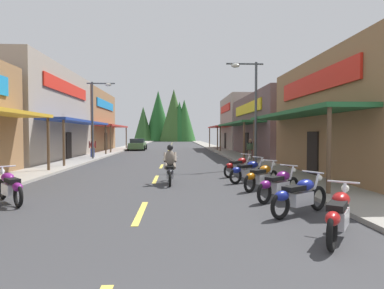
{
  "coord_description": "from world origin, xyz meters",
  "views": [
    {
      "loc": [
        0.9,
        -0.91,
        1.99
      ],
      "look_at": [
        2.48,
        30.53,
        0.92
      ],
      "focal_mm": 29.44,
      "sensor_mm": 36.0,
      "label": 1
    }
  ],
  "objects_px": {
    "motorcycle_parked_right_1": "(300,195)",
    "rider_cruising_lead": "(170,167)",
    "streetlamp_left": "(97,109)",
    "motorcycle_parked_right_5": "(239,166)",
    "motorcycle_parked_right_2": "(279,184)",
    "motorcycle_parked_right_4": "(249,171)",
    "motorcycle_parked_left_2": "(10,186)",
    "pedestrian_browsing": "(250,149)",
    "motorcycle_parked_right_3": "(262,176)",
    "pedestrian_waiting": "(92,147)",
    "pedestrian_by_shop": "(250,147)",
    "parked_car_curbside": "(138,144)",
    "streetlamp_right": "(250,99)",
    "motorcycle_parked_right_0": "(339,214)"
  },
  "relations": [
    {
      "from": "pedestrian_browsing",
      "to": "pedestrian_waiting",
      "type": "bearing_deg",
      "value": -130.35
    },
    {
      "from": "streetlamp_right",
      "to": "rider_cruising_lead",
      "type": "bearing_deg",
      "value": -130.54
    },
    {
      "from": "motorcycle_parked_right_4",
      "to": "motorcycle_parked_right_1",
      "type": "bearing_deg",
      "value": -121.08
    },
    {
      "from": "motorcycle_parked_right_1",
      "to": "motorcycle_parked_left_2",
      "type": "height_order",
      "value": "same"
    },
    {
      "from": "motorcycle_parked_right_2",
      "to": "motorcycle_parked_right_3",
      "type": "relative_size",
      "value": 1.04
    },
    {
      "from": "streetlamp_right",
      "to": "motorcycle_parked_right_5",
      "type": "height_order",
      "value": "streetlamp_right"
    },
    {
      "from": "streetlamp_left",
      "to": "streetlamp_right",
      "type": "bearing_deg",
      "value": -32.44
    },
    {
      "from": "streetlamp_left",
      "to": "motorcycle_parked_right_3",
      "type": "height_order",
      "value": "streetlamp_left"
    },
    {
      "from": "streetlamp_left",
      "to": "motorcycle_parked_right_5",
      "type": "height_order",
      "value": "streetlamp_left"
    },
    {
      "from": "motorcycle_parked_right_1",
      "to": "pedestrian_browsing",
      "type": "distance_m",
      "value": 15.02
    },
    {
      "from": "pedestrian_by_shop",
      "to": "parked_car_curbside",
      "type": "xyz_separation_m",
      "value": [
        -10.47,
        14.69,
        -0.25
      ]
    },
    {
      "from": "pedestrian_browsing",
      "to": "rider_cruising_lead",
      "type": "bearing_deg",
      "value": -53.32
    },
    {
      "from": "motorcycle_parked_right_5",
      "to": "parked_car_curbside",
      "type": "distance_m",
      "value": 25.4
    },
    {
      "from": "rider_cruising_lead",
      "to": "pedestrian_waiting",
      "type": "bearing_deg",
      "value": 25.49
    },
    {
      "from": "motorcycle_parked_right_4",
      "to": "rider_cruising_lead",
      "type": "height_order",
      "value": "rider_cruising_lead"
    },
    {
      "from": "motorcycle_parked_right_0",
      "to": "rider_cruising_lead",
      "type": "relative_size",
      "value": 0.84
    },
    {
      "from": "motorcycle_parked_right_3",
      "to": "motorcycle_parked_right_4",
      "type": "height_order",
      "value": "same"
    },
    {
      "from": "motorcycle_parked_left_2",
      "to": "pedestrian_browsing",
      "type": "distance_m",
      "value": 16.56
    },
    {
      "from": "motorcycle_parked_right_4",
      "to": "pedestrian_waiting",
      "type": "bearing_deg",
      "value": 94.63
    },
    {
      "from": "motorcycle_parked_right_1",
      "to": "rider_cruising_lead",
      "type": "bearing_deg",
      "value": 90.93
    },
    {
      "from": "motorcycle_parked_right_0",
      "to": "motorcycle_parked_right_1",
      "type": "relative_size",
      "value": 0.96
    },
    {
      "from": "motorcycle_parked_right_2",
      "to": "motorcycle_parked_right_4",
      "type": "height_order",
      "value": "same"
    },
    {
      "from": "motorcycle_parked_right_3",
      "to": "motorcycle_parked_right_4",
      "type": "bearing_deg",
      "value": 50.42
    },
    {
      "from": "motorcycle_parked_right_5",
      "to": "motorcycle_parked_left_2",
      "type": "relative_size",
      "value": 1.04
    },
    {
      "from": "motorcycle_parked_left_2",
      "to": "pedestrian_browsing",
      "type": "relative_size",
      "value": 1.06
    },
    {
      "from": "pedestrian_waiting",
      "to": "streetlamp_right",
      "type": "bearing_deg",
      "value": 31.19
    },
    {
      "from": "motorcycle_parked_right_2",
      "to": "pedestrian_browsing",
      "type": "xyz_separation_m",
      "value": [
        2.25,
        13.17,
        0.41
      ]
    },
    {
      "from": "streetlamp_left",
      "to": "motorcycle_parked_right_4",
      "type": "height_order",
      "value": "streetlamp_left"
    },
    {
      "from": "motorcycle_parked_right_5",
      "to": "rider_cruising_lead",
      "type": "height_order",
      "value": "rider_cruising_lead"
    },
    {
      "from": "motorcycle_parked_right_2",
      "to": "rider_cruising_lead",
      "type": "relative_size",
      "value": 0.81
    },
    {
      "from": "streetlamp_right",
      "to": "motorcycle_parked_right_4",
      "type": "xyz_separation_m",
      "value": [
        -1.25,
        -5.02,
        -3.46
      ]
    },
    {
      "from": "motorcycle_parked_right_5",
      "to": "streetlamp_left",
      "type": "bearing_deg",
      "value": 93.22
    },
    {
      "from": "motorcycle_parked_left_2",
      "to": "pedestrian_by_shop",
      "type": "xyz_separation_m",
      "value": [
        10.5,
        14.85,
        0.45
      ]
    },
    {
      "from": "motorcycle_parked_right_2",
      "to": "parked_car_curbside",
      "type": "xyz_separation_m",
      "value": [
        -7.78,
        29.56,
        0.2
      ]
    },
    {
      "from": "motorcycle_parked_right_1",
      "to": "streetlamp_right",
      "type": "bearing_deg",
      "value": 51.07
    },
    {
      "from": "streetlamp_left",
      "to": "motorcycle_parked_right_0",
      "type": "distance_m",
      "value": 20.84
    },
    {
      "from": "motorcycle_parked_left_2",
      "to": "streetlamp_left",
      "type": "bearing_deg",
      "value": -37.33
    },
    {
      "from": "motorcycle_parked_right_3",
      "to": "motorcycle_parked_left_2",
      "type": "bearing_deg",
      "value": 150.93
    },
    {
      "from": "streetlamp_right",
      "to": "parked_car_curbside",
      "type": "distance_m",
      "value": 23.09
    },
    {
      "from": "motorcycle_parked_right_2",
      "to": "pedestrian_waiting",
      "type": "xyz_separation_m",
      "value": [
        -9.86,
        16.74,
        0.44
      ]
    },
    {
      "from": "motorcycle_parked_right_3",
      "to": "parked_car_curbside",
      "type": "xyz_separation_m",
      "value": [
        -7.75,
        27.78,
        0.2
      ]
    },
    {
      "from": "motorcycle_parked_right_2",
      "to": "motorcycle_parked_right_5",
      "type": "bearing_deg",
      "value": 52.66
    },
    {
      "from": "pedestrian_browsing",
      "to": "parked_car_curbside",
      "type": "relative_size",
      "value": 0.36
    },
    {
      "from": "pedestrian_browsing",
      "to": "pedestrian_waiting",
      "type": "distance_m",
      "value": 12.62
    },
    {
      "from": "pedestrian_by_shop",
      "to": "motorcycle_parked_right_5",
      "type": "bearing_deg",
      "value": -23.82
    },
    {
      "from": "motorcycle_parked_right_4",
      "to": "pedestrian_by_shop",
      "type": "height_order",
      "value": "pedestrian_by_shop"
    },
    {
      "from": "streetlamp_left",
      "to": "motorcycle_parked_right_5",
      "type": "bearing_deg",
      "value": -47.26
    },
    {
      "from": "motorcycle_parked_right_5",
      "to": "pedestrian_waiting",
      "type": "bearing_deg",
      "value": 90.99
    },
    {
      "from": "streetlamp_left",
      "to": "parked_car_curbside",
      "type": "relative_size",
      "value": 1.36
    },
    {
      "from": "pedestrian_waiting",
      "to": "streetlamp_left",
      "type": "bearing_deg",
      "value": 2.94
    }
  ]
}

